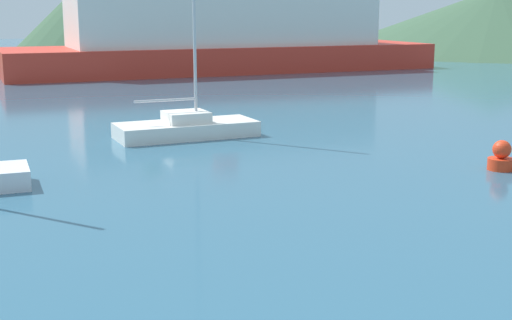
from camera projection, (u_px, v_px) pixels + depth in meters
name	position (u px, v px, depth m)	size (l,w,h in m)	color
sailboat_middle	(186.00, 126.00, 27.77)	(5.77, 3.28, 8.79)	white
ferry_distant	(224.00, 35.00, 56.50)	(35.09, 15.05, 7.99)	red
buoy_marker	(501.00, 158.00, 22.16)	(0.82, 0.82, 0.94)	red
hill_east	(496.00, 20.00, 82.54)	(39.93, 39.93, 7.19)	#38563D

